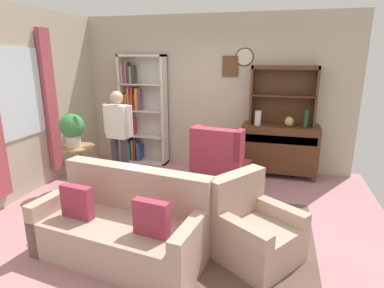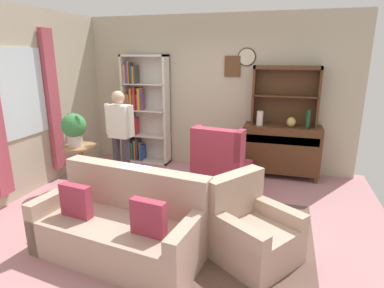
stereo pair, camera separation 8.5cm
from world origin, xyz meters
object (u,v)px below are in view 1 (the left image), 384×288
(sideboard_hutch, at_px, (284,87))
(vase_tall, at_px, (258,118))
(bookshelf, at_px, (139,112))
(person_reading, at_px, (119,132))
(couch_floral, at_px, (124,227))
(potted_plant_large, at_px, (72,128))
(plant_stand, at_px, (80,163))
(bottle_wine, at_px, (306,119))
(armchair_floral, at_px, (253,232))
(wingback_chair, at_px, (220,168))
(book_stack, at_px, (174,188))
(coffee_table, at_px, (168,193))
(vase_round, at_px, (289,122))
(sideboard, at_px, (279,148))

(sideboard_hutch, distance_m, vase_tall, 0.67)
(bookshelf, xyz_separation_m, person_reading, (0.20, -1.24, -0.11))
(couch_floral, xyz_separation_m, potted_plant_large, (-1.51, 1.36, 0.71))
(plant_stand, distance_m, potted_plant_large, 0.58)
(vase_tall, bearing_deg, bottle_wine, -0.66)
(bookshelf, distance_m, plant_stand, 1.69)
(bottle_wine, distance_m, plant_stand, 3.75)
(couch_floral, height_order, potted_plant_large, potted_plant_large)
(sideboard_hutch, xyz_separation_m, couch_floral, (-1.58, -2.95, -1.25))
(bottle_wine, xyz_separation_m, armchair_floral, (-0.62, -2.46, -0.78))
(bookshelf, height_order, plant_stand, bookshelf)
(wingback_chair, relative_size, book_stack, 6.37)
(sideboard_hutch, distance_m, wingback_chair, 1.80)
(sideboard_hutch, relative_size, coffee_table, 1.38)
(vase_tall, relative_size, couch_floral, 0.13)
(vase_round, distance_m, bottle_wine, 0.27)
(vase_tall, distance_m, bottle_wine, 0.78)
(bookshelf, bearing_deg, person_reading, -81.03)
(vase_round, relative_size, potted_plant_large, 0.33)
(sideboard_hutch, height_order, wingback_chair, sideboard_hutch)
(bookshelf, relative_size, bottle_wine, 6.92)
(bookshelf, relative_size, plant_stand, 2.94)
(vase_round, bearing_deg, coffee_table, -128.13)
(person_reading, height_order, book_stack, person_reading)
(vase_round, bearing_deg, potted_plant_large, -156.17)
(armchair_floral, bearing_deg, plant_stand, 158.90)
(sideboard, distance_m, book_stack, 2.41)
(plant_stand, bearing_deg, vase_round, 23.72)
(sideboard_hutch, distance_m, coffee_table, 2.78)
(sideboard_hutch, bearing_deg, vase_round, -53.52)
(vase_tall, relative_size, potted_plant_large, 0.48)
(sideboard, relative_size, vase_tall, 5.25)
(sideboard_hutch, xyz_separation_m, coffee_table, (-1.37, -2.09, -1.21))
(vase_round, distance_m, potted_plant_large, 3.52)
(vase_tall, relative_size, vase_round, 1.46)
(couch_floral, bearing_deg, armchair_floral, 12.48)
(book_stack, bearing_deg, coffee_table, 147.86)
(sideboard, bearing_deg, wingback_chair, -133.73)
(vase_round, distance_m, coffee_table, 2.52)
(person_reading, bearing_deg, potted_plant_large, -151.16)
(armchair_floral, bearing_deg, wingback_chair, 112.06)
(wingback_chair, bearing_deg, potted_plant_large, -165.65)
(couch_floral, distance_m, potted_plant_large, 2.15)
(armchair_floral, relative_size, potted_plant_large, 2.06)
(wingback_chair, distance_m, coffee_table, 1.17)
(potted_plant_large, bearing_deg, coffee_table, -16.08)
(potted_plant_large, bearing_deg, vase_tall, 27.55)
(potted_plant_large, bearing_deg, couch_floral, -41.88)
(bookshelf, height_order, potted_plant_large, bookshelf)
(sideboard, xyz_separation_m, book_stack, (-1.27, -2.05, -0.05))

